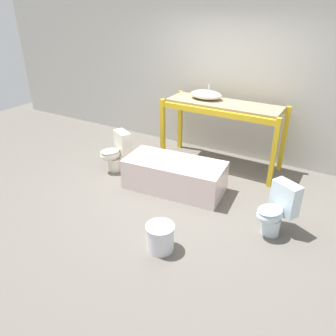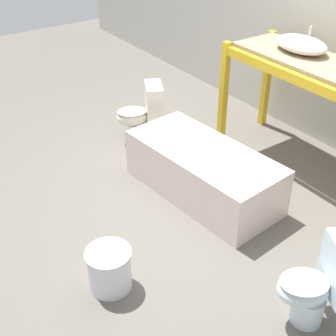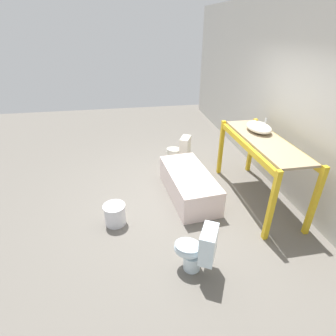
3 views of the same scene
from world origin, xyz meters
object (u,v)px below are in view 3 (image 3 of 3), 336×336
Objects in this scene: bathtub_main at (189,183)px; toilet_near at (179,151)px; sink_basin at (259,127)px; toilet_far at (197,249)px; bucket_white at (115,214)px.

toilet_near is (-1.17, 0.08, 0.06)m from bathtub_main.
toilet_far is (1.67, -1.49, -0.85)m from sink_basin.
toilet_near is 1.97× the size of bucket_white.
toilet_far reaches higher than bathtub_main.
toilet_near reaches higher than bathtub_main.
toilet_near is (-1.09, -1.12, -0.85)m from sink_basin.
toilet_far is at bearing -15.77° from bathtub_main.
toilet_far is at bearing 19.40° from toilet_near.
toilet_near is at bearing -159.32° from toilet_far.
toilet_far is (1.59, -0.29, 0.06)m from bathtub_main.
sink_basin reaches higher than toilet_near.
sink_basin is at bearing 72.82° from toilet_near.
bathtub_main is 1.17m from toilet_near.
sink_basin is at bearing 103.85° from bucket_white.
sink_basin is 0.36× the size of bathtub_main.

